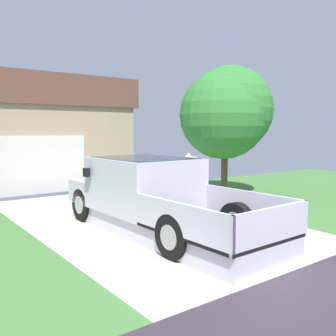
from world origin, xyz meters
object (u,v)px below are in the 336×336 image
(person_with_hat, at_px, (189,181))
(neighbor_tree, at_px, (225,112))
(handbag, at_px, (188,212))
(pickup_truck, at_px, (150,197))

(person_with_hat, xyz_separation_m, neighbor_tree, (3.02, 1.71, 1.93))
(person_with_hat, distance_m, handbag, 0.82)
(pickup_truck, bearing_deg, person_with_hat, 17.74)
(pickup_truck, height_order, neighbor_tree, neighbor_tree)
(pickup_truck, relative_size, handbag, 12.60)
(pickup_truck, height_order, handbag, pickup_truck)
(neighbor_tree, bearing_deg, handbag, -149.15)
(pickup_truck, bearing_deg, handbag, 12.77)
(pickup_truck, distance_m, neighbor_tree, 5.55)
(handbag, distance_m, neighbor_tree, 4.59)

